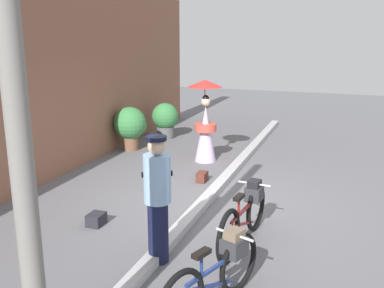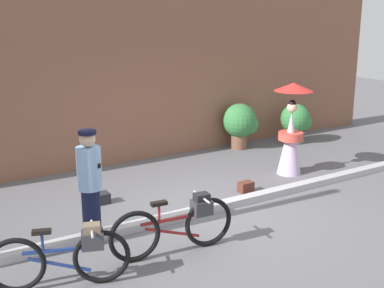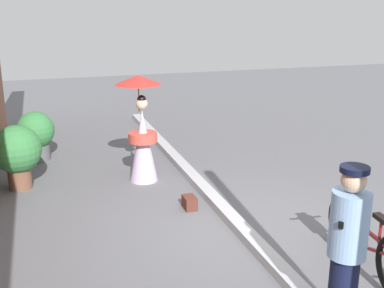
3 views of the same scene
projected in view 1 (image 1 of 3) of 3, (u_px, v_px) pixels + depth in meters
name	position (u px, v px, depth m)	size (l,w,h in m)	color
ground_plane	(206.00, 202.00, 7.63)	(30.00, 30.00, 0.00)	slate
building_wall	(33.00, 84.00, 8.29)	(14.00, 0.40, 3.81)	brown
sidewalk_curb	(207.00, 199.00, 7.61)	(14.00, 0.20, 0.12)	#B2B2B7
bicycle_near_officer	(217.00, 273.00, 4.63)	(1.61, 0.68, 0.78)	black
bicycle_far_side	(245.00, 214.00, 6.09)	(1.79, 0.48, 0.80)	black
person_officer	(158.00, 197.00, 5.47)	(0.34, 0.35, 1.65)	#141938
person_with_parasol	(205.00, 122.00, 9.86)	(0.76, 0.76, 1.83)	silver
potted_plant_by_door	(131.00, 125.00, 10.86)	(0.81, 0.79, 1.07)	brown
potted_plant_small	(166.00, 119.00, 12.13)	(0.74, 0.72, 0.97)	#59595B
backpack_on_pavement	(202.00, 177.00, 8.65)	(0.26, 0.18, 0.19)	#592D23
backpack_spare	(97.00, 219.00, 6.71)	(0.27, 0.23, 0.18)	#26262D
utility_pole	(15.00, 99.00, 3.10)	(0.18, 0.18, 4.80)	slate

